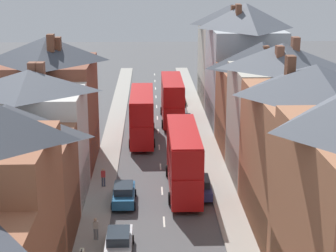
% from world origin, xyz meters
% --- Properties ---
extents(pavement_left, '(2.20, 104.00, 0.14)m').
position_xyz_m(pavement_left, '(-5.10, 38.00, 0.07)').
color(pavement_left, '#A8A399').
rests_on(pavement_left, ground).
extents(pavement_right, '(2.20, 104.00, 0.14)m').
position_xyz_m(pavement_right, '(5.10, 38.00, 0.07)').
color(pavement_right, '#A8A399').
rests_on(pavement_right, ground).
extents(centre_line_dashes, '(0.14, 97.80, 0.01)m').
position_xyz_m(centre_line_dashes, '(0.00, 36.00, 0.01)').
color(centre_line_dashes, silver).
rests_on(centre_line_dashes, ground).
extents(terrace_row_right, '(8.00, 81.71, 14.29)m').
position_xyz_m(terrace_row_right, '(10.19, 27.01, 6.53)').
color(terrace_row_right, brown).
rests_on(terrace_row_right, ground).
extents(double_decker_bus_lead, '(2.74, 10.80, 5.30)m').
position_xyz_m(double_decker_bus_lead, '(-1.81, 44.78, 2.82)').
color(double_decker_bus_lead, red).
rests_on(double_decker_bus_lead, ground).
extents(double_decker_bus_mid_street, '(2.74, 10.80, 5.30)m').
position_xyz_m(double_decker_bus_mid_street, '(1.79, 52.38, 2.82)').
color(double_decker_bus_mid_street, red).
rests_on(double_decker_bus_mid_street, ground).
extents(double_decker_bus_far_approaching, '(2.74, 10.80, 5.30)m').
position_xyz_m(double_decker_bus_far_approaching, '(1.79, 30.20, 2.82)').
color(double_decker_bus_far_approaching, red).
rests_on(double_decker_bus_far_approaching, ground).
extents(car_near_silver, '(1.90, 4.49, 1.66)m').
position_xyz_m(car_near_silver, '(3.10, 62.13, 0.84)').
color(car_near_silver, maroon).
rests_on(car_near_silver, ground).
extents(car_parked_left_a, '(1.90, 4.30, 1.68)m').
position_xyz_m(car_parked_left_a, '(-3.10, 27.47, 0.85)').
color(car_parked_left_a, '#236093').
rests_on(car_parked_left_a, ground).
extents(car_mid_black, '(1.90, 3.88, 1.63)m').
position_xyz_m(car_mid_black, '(3.10, 68.79, 0.82)').
color(car_mid_black, '#4C515B').
rests_on(car_mid_black, ground).
extents(car_parked_left_b, '(1.90, 4.34, 1.67)m').
position_xyz_m(car_parked_left_b, '(3.10, 48.92, 0.84)').
color(car_parked_left_b, silver).
rests_on(car_parked_left_b, ground).
extents(car_mid_white, '(1.90, 4.17, 1.61)m').
position_xyz_m(car_mid_white, '(-1.80, 60.72, 0.81)').
color(car_mid_white, '#4C515B').
rests_on(car_mid_white, ground).
extents(car_far_grey, '(1.90, 4.49, 1.61)m').
position_xyz_m(car_far_grey, '(3.10, 28.95, 0.81)').
color(car_far_grey, navy).
rests_on(car_far_grey, ground).
extents(car_parked_right_b, '(1.90, 4.21, 1.68)m').
position_xyz_m(car_parked_right_b, '(-3.10, 19.26, 0.84)').
color(car_parked_right_b, silver).
rests_on(car_parked_right_b, ground).
extents(pedestrian_mid_right, '(0.36, 0.22, 1.61)m').
position_xyz_m(pedestrian_mid_right, '(-4.76, 21.06, 1.03)').
color(pedestrian_mid_right, gray).
rests_on(pedestrian_mid_right, pavement_left).
extents(pedestrian_far_left, '(0.36, 0.22, 1.61)m').
position_xyz_m(pedestrian_far_left, '(-4.99, 30.87, 1.03)').
color(pedestrian_far_left, '#3D4256').
rests_on(pedestrian_far_left, pavement_left).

